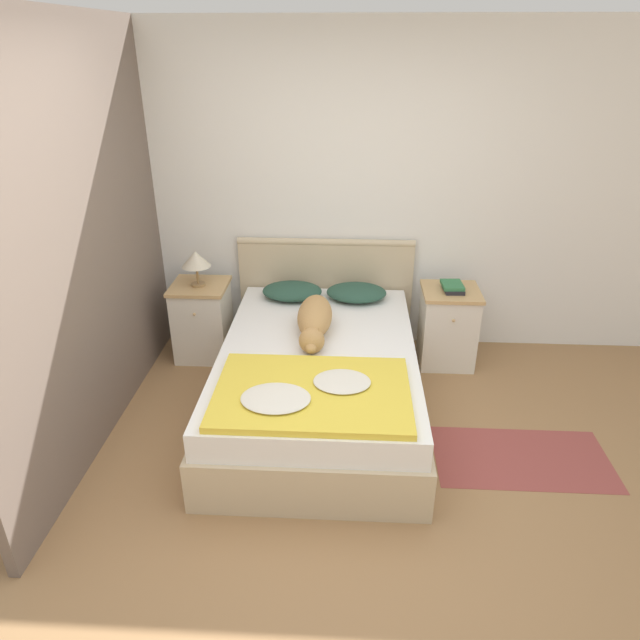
# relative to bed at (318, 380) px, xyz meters

# --- Properties ---
(ground_plane) EXTENTS (16.00, 16.00, 0.00)m
(ground_plane) POSITION_rel_bed_xyz_m (0.13, -1.00, -0.25)
(ground_plane) COLOR #997047
(wall_back) EXTENTS (9.00, 0.06, 2.55)m
(wall_back) POSITION_rel_bed_xyz_m (0.13, 1.13, 1.02)
(wall_back) COLOR white
(wall_back) RESTS_ON ground_plane
(wall_side_left) EXTENTS (0.06, 3.10, 2.55)m
(wall_side_left) POSITION_rel_bed_xyz_m (-1.41, 0.05, 1.02)
(wall_side_left) COLOR #706056
(wall_side_left) RESTS_ON ground_plane
(bed) EXTENTS (1.37, 2.07, 0.52)m
(bed) POSITION_rel_bed_xyz_m (0.00, 0.00, 0.00)
(bed) COLOR #C6B28E
(bed) RESTS_ON ground_plane
(headboard) EXTENTS (1.45, 0.06, 0.93)m
(headboard) POSITION_rel_bed_xyz_m (0.00, 1.06, 0.23)
(headboard) COLOR #C6B28E
(headboard) RESTS_ON ground_plane
(nightstand_left) EXTENTS (0.44, 0.44, 0.63)m
(nightstand_left) POSITION_rel_bed_xyz_m (-0.99, 0.75, 0.06)
(nightstand_left) COLOR silver
(nightstand_left) RESTS_ON ground_plane
(nightstand_right) EXTENTS (0.44, 0.44, 0.63)m
(nightstand_right) POSITION_rel_bed_xyz_m (0.99, 0.75, 0.06)
(nightstand_right) COLOR silver
(nightstand_right) RESTS_ON ground_plane
(pillow_left) EXTENTS (0.48, 0.35, 0.11)m
(pillow_left) POSITION_rel_bed_xyz_m (-0.26, 0.81, 0.32)
(pillow_left) COLOR #284C3D
(pillow_left) RESTS_ON bed
(pillow_right) EXTENTS (0.48, 0.35, 0.11)m
(pillow_right) POSITION_rel_bed_xyz_m (0.26, 0.81, 0.32)
(pillow_right) COLOR #284C3D
(pillow_right) RESTS_ON bed
(quilt) EXTENTS (1.13, 0.79, 0.07)m
(quilt) POSITION_rel_bed_xyz_m (-0.01, -0.60, 0.29)
(quilt) COLOR yellow
(quilt) RESTS_ON bed
(dog) EXTENTS (0.24, 0.81, 0.22)m
(dog) POSITION_rel_bed_xyz_m (-0.04, 0.21, 0.36)
(dog) COLOR tan
(dog) RESTS_ON bed
(book_stack) EXTENTS (0.17, 0.22, 0.05)m
(book_stack) POSITION_rel_bed_xyz_m (1.00, 0.75, 0.41)
(book_stack) COLOR #232328
(book_stack) RESTS_ON nightstand_right
(table_lamp) EXTENTS (0.22, 0.22, 0.28)m
(table_lamp) POSITION_rel_bed_xyz_m (-0.99, 0.74, 0.59)
(table_lamp) COLOR #9E7A4C
(table_lamp) RESTS_ON nightstand_left
(rug) EXTENTS (1.09, 0.60, 0.00)m
(rug) POSITION_rel_bed_xyz_m (1.32, -0.45, -0.25)
(rug) COLOR #93423D
(rug) RESTS_ON ground_plane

